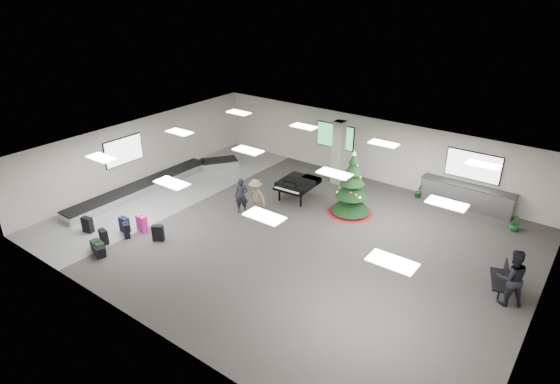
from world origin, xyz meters
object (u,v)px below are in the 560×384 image
Objects in this scene: pink_suitcase at (142,223)px; potted_plant_right at (515,223)px; traveler_bench at (512,278)px; traveler_a at (241,196)px; baggage_carousel at (158,183)px; christmas_tree at (352,192)px; grand_piano at (297,184)px; traveler_b at (256,197)px; bench at (502,278)px; service_counter at (466,196)px; potted_plant_left at (419,191)px.

pink_suitcase is 15.20m from potted_plant_right.
traveler_a is at bearing -31.81° from traveler_bench.
pink_suitcase is at bearing -16.37° from traveler_bench.
christmas_tree reaches higher than baggage_carousel.
baggage_carousel is at bearing -157.83° from grand_piano.
traveler_b is (5.71, 0.64, 0.60)m from baggage_carousel.
baggage_carousel is 5.98× the size of traveler_b.
pink_suitcase is 0.98× the size of potted_plant_right.
christmas_tree reaches higher than bench.
pink_suitcase is 0.37× the size of traveler_bench.
grand_piano is at bearing 72.78° from traveler_b.
christmas_tree is (-3.86, -3.53, 0.45)m from service_counter.
traveler_b is at bearing -33.10° from traveler_bench.
christmas_tree is at bearing -157.18° from potted_plant_right.
bench is at bearing -16.40° from christmas_tree.
traveler_bench is (7.03, -2.54, -0.02)m from christmas_tree.
bench is at bearing -93.82° from traveler_bench.
pink_suitcase is 4.83m from traveler_b.
baggage_carousel is 4.98× the size of traveler_bench.
christmas_tree is 4.78m from traveler_a.
christmas_tree reaches higher than potted_plant_left.
grand_piano reaches higher than baggage_carousel.
traveler_bench is (3.16, -6.07, 0.43)m from service_counter.
service_counter is 1.40× the size of christmas_tree.
service_counter is 2.05× the size of grand_piano.
grand_piano is at bearing -174.80° from christmas_tree.
pink_suitcase is at bearing -177.45° from bench.
grand_piano is 1.36× the size of bench.
service_counter is 5.56× the size of potted_plant_right.
baggage_carousel is at bearing 154.14° from traveler_a.
christmas_tree is (8.98, 3.20, 0.78)m from baggage_carousel.
potted_plant_left is at bearing 34.46° from grand_piano.
grand_piano is (6.29, 2.95, 0.56)m from baggage_carousel.
traveler_a reaches higher than potted_plant_right.
christmas_tree reaches higher than traveler_bench.
pink_suitcase reaches higher than potted_plant_left.
grand_piano is 2.39m from traveler_b.
traveler_b is 2.23× the size of potted_plant_right.
traveler_bench reaches higher than bench.
service_counter is 6.20m from bench.
bench is (2.84, -5.51, -0.05)m from service_counter.
baggage_carousel is at bearing 134.65° from pink_suitcase.
baggage_carousel is 14.50m from service_counter.
traveler_bench is 2.77× the size of potted_plant_left.
christmas_tree is 7.01m from bench.
potted_plant_right is at bearing -8.21° from potted_plant_left.
baggage_carousel is 16.03m from traveler_bench.
service_counter is 2.50× the size of traveler_b.
christmas_tree is at bearing 19.61° from baggage_carousel.
traveler_bench is at bearing 19.77° from pink_suitcase.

